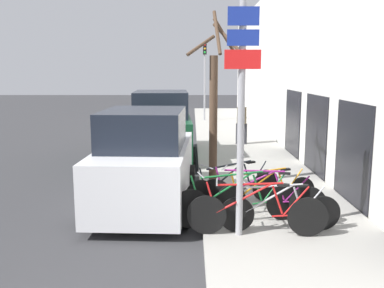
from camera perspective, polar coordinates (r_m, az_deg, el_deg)
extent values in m
plane|color=#333335|center=(14.20, -3.01, -2.33)|extent=(80.00, 80.00, 0.00)
cube|color=#9E9B93|center=(17.01, 6.30, -0.12)|extent=(3.20, 32.00, 0.15)
cube|color=silver|center=(17.04, 12.46, 10.46)|extent=(0.20, 32.00, 6.50)
cube|color=black|center=(9.75, 20.81, -1.14)|extent=(0.03, 1.97, 2.16)
cube|color=black|center=(12.33, 16.38, 1.25)|extent=(0.03, 1.97, 2.16)
cube|color=black|center=(14.96, 13.49, 2.80)|extent=(0.03, 1.97, 2.16)
cylinder|color=#939399|center=(7.16, 6.78, 3.02)|extent=(0.12, 0.12, 3.96)
cube|color=navy|center=(7.10, 7.13, 16.58)|extent=(0.50, 0.02, 0.29)
cube|color=navy|center=(7.07, 7.07, 13.90)|extent=(0.51, 0.02, 0.25)
cube|color=red|center=(7.05, 7.02, 11.14)|extent=(0.59, 0.02, 0.31)
cylinder|color=black|center=(7.51, 2.19, -9.44)|extent=(0.69, 0.08, 0.69)
cylinder|color=black|center=(7.66, 15.39, -9.40)|extent=(0.69, 0.08, 0.69)
cylinder|color=red|center=(7.42, 7.25, -7.14)|extent=(0.97, 0.10, 0.57)
cylinder|color=red|center=(7.36, 7.96, -5.33)|extent=(1.12, 0.11, 0.09)
cylinder|color=red|center=(7.48, 11.57, -7.33)|extent=(0.21, 0.05, 0.50)
cylinder|color=red|center=(7.59, 13.14, -9.26)|extent=(0.61, 0.07, 0.08)
cylinder|color=red|center=(7.53, 13.86, -7.50)|extent=(0.46, 0.06, 0.56)
cylinder|color=red|center=(7.41, 2.87, -7.30)|extent=(0.21, 0.05, 0.60)
cube|color=black|center=(7.42, 12.31, -5.39)|extent=(0.20, 0.09, 0.04)
cylinder|color=#99999E|center=(7.33, 3.57, -5.10)|extent=(0.05, 0.44, 0.02)
cylinder|color=black|center=(7.66, 6.20, -9.34)|extent=(0.63, 0.07, 0.63)
cylinder|color=black|center=(8.04, 17.28, -8.82)|extent=(0.63, 0.07, 0.63)
cylinder|color=#B7B7BC|center=(7.68, 10.55, -7.13)|extent=(0.87, 0.08, 0.52)
cylinder|color=#B7B7BC|center=(7.64, 11.17, -5.53)|extent=(1.01, 0.09, 0.08)
cylinder|color=#B7B7BC|center=(7.82, 14.16, -7.15)|extent=(0.19, 0.05, 0.45)
cylinder|color=#B7B7BC|center=(7.95, 15.43, -8.77)|extent=(0.54, 0.06, 0.08)
cylinder|color=#B7B7BC|center=(7.90, 16.04, -7.22)|extent=(0.41, 0.05, 0.50)
cylinder|color=#B7B7BC|center=(7.59, 6.82, -7.42)|extent=(0.19, 0.04, 0.54)
cube|color=black|center=(7.77, 14.78, -5.43)|extent=(0.20, 0.09, 0.04)
cylinder|color=#99999E|center=(7.53, 7.44, -5.46)|extent=(0.05, 0.44, 0.02)
cylinder|color=black|center=(7.79, 0.08, -8.61)|extent=(0.71, 0.20, 0.72)
cylinder|color=black|center=(8.36, 12.42, -7.55)|extent=(0.71, 0.20, 0.72)
cylinder|color=#197233|center=(7.87, 4.95, -5.93)|extent=(1.00, 0.26, 0.59)
cylinder|color=#197233|center=(7.83, 5.62, -4.11)|extent=(1.16, 0.30, 0.09)
cylinder|color=#197233|center=(8.07, 8.97, -5.81)|extent=(0.22, 0.08, 0.52)
cylinder|color=#197233|center=(8.23, 10.41, -7.57)|extent=(0.63, 0.17, 0.08)
cylinder|color=#197233|center=(8.19, 11.05, -5.83)|extent=(0.47, 0.13, 0.58)
cylinder|color=#197233|center=(7.72, 0.74, -6.40)|extent=(0.21, 0.08, 0.62)
cube|color=black|center=(8.03, 9.63, -3.90)|extent=(0.21, 0.12, 0.04)
cylinder|color=#99999E|center=(7.66, 1.41, -4.16)|extent=(0.12, 0.43, 0.02)
cylinder|color=black|center=(8.56, 3.38, -6.98)|extent=(0.68, 0.25, 0.71)
cylinder|color=black|center=(8.32, 15.45, -7.82)|extent=(0.68, 0.25, 0.71)
cylinder|color=#8C1E72|center=(8.34, 7.87, -5.18)|extent=(0.96, 0.33, 0.58)
cylinder|color=#8C1E72|center=(8.26, 8.52, -3.56)|extent=(1.12, 0.38, 0.09)
cylinder|color=#8C1E72|center=(8.27, 11.83, -5.61)|extent=(0.21, 0.10, 0.51)
cylinder|color=#8C1E72|center=(8.33, 13.30, -7.52)|extent=(0.61, 0.22, 0.08)
cylinder|color=#8C1E72|center=(8.25, 13.99, -5.92)|extent=(0.45, 0.17, 0.57)
cylinder|color=#8C1E72|center=(8.46, 3.99, -5.08)|extent=(0.21, 0.09, 0.61)
cube|color=black|center=(8.20, 12.52, -3.85)|extent=(0.21, 0.14, 0.04)
cylinder|color=#99999E|center=(8.36, 4.60, -3.14)|extent=(0.16, 0.43, 0.02)
cylinder|color=black|center=(8.39, 5.42, -7.57)|extent=(0.61, 0.27, 0.65)
cylinder|color=black|center=(9.21, 14.59, -6.27)|extent=(0.61, 0.27, 0.65)
cylinder|color=orange|center=(8.59, 9.12, -5.16)|extent=(0.86, 0.37, 0.53)
cylinder|color=orange|center=(8.57, 9.63, -3.64)|extent=(1.00, 0.42, 0.08)
cylinder|color=orange|center=(8.87, 12.09, -4.95)|extent=(0.20, 0.11, 0.47)
cylinder|color=orange|center=(9.04, 13.12, -6.34)|extent=(0.54, 0.24, 0.08)
cylinder|color=orange|center=(9.03, 13.61, -4.90)|extent=(0.41, 0.18, 0.52)
cylinder|color=orange|center=(8.35, 5.95, -5.70)|extent=(0.19, 0.10, 0.56)
cube|color=black|center=(8.85, 12.59, -3.34)|extent=(0.22, 0.15, 0.04)
cylinder|color=#99999E|center=(8.31, 6.49, -3.81)|extent=(0.18, 0.42, 0.02)
cylinder|color=black|center=(8.51, 1.24, -7.09)|extent=(0.61, 0.40, 0.70)
cylinder|color=black|center=(9.51, 9.97, -5.44)|extent=(0.61, 0.40, 0.70)
cylinder|color=black|center=(8.77, 4.78, -4.42)|extent=(0.83, 0.53, 0.57)
cylinder|color=black|center=(8.77, 5.25, -2.80)|extent=(0.96, 0.62, 0.09)
cylinder|color=black|center=(9.11, 7.60, -4.12)|extent=(0.19, 0.14, 0.50)
cylinder|color=black|center=(9.31, 8.59, -5.55)|extent=(0.53, 0.34, 0.08)
cylinder|color=black|center=(9.30, 9.03, -4.03)|extent=(0.40, 0.26, 0.56)
cylinder|color=black|center=(8.47, 1.73, -5.09)|extent=(0.19, 0.13, 0.60)
cube|color=black|center=(9.11, 8.06, -2.43)|extent=(0.21, 0.17, 0.04)
cylinder|color=#99999E|center=(8.45, 2.23, -3.07)|extent=(0.25, 0.39, 0.02)
cube|color=silver|center=(9.46, -5.96, -3.72)|extent=(2.02, 4.29, 1.18)
cube|color=black|center=(9.12, -6.23, 2.08)|extent=(1.75, 2.26, 0.79)
cylinder|color=black|center=(10.98, -9.63, -4.32)|extent=(0.25, 0.66, 0.65)
cylinder|color=black|center=(10.74, 0.00, -4.50)|extent=(0.25, 0.66, 0.65)
cylinder|color=black|center=(8.55, -13.40, -8.51)|extent=(0.25, 0.66, 0.65)
cylinder|color=black|center=(8.24, -0.92, -8.94)|extent=(0.25, 0.66, 0.65)
cube|color=#144728|center=(14.46, -3.85, 1.22)|extent=(2.12, 4.82, 1.29)
cube|color=black|center=(14.16, -3.91, 5.36)|extent=(1.82, 2.54, 0.83)
cylinder|color=black|center=(16.04, -7.10, 0.23)|extent=(0.25, 0.69, 0.68)
cylinder|color=black|center=(16.00, -0.30, 0.28)|extent=(0.25, 0.69, 0.68)
cylinder|color=black|center=(13.16, -8.11, -1.88)|extent=(0.25, 0.69, 0.68)
cylinder|color=black|center=(13.11, 0.18, -1.82)|extent=(0.25, 0.69, 0.68)
cylinder|color=#333338|center=(16.73, 6.35, 1.37)|extent=(0.15, 0.15, 0.80)
cylinder|color=#333338|center=(16.73, 7.32, 1.35)|extent=(0.15, 0.15, 0.80)
cylinder|color=brown|center=(16.64, 6.88, 3.81)|extent=(0.37, 0.37, 0.64)
sphere|color=tan|center=(16.60, 6.91, 5.28)|extent=(0.22, 0.22, 0.22)
cylinder|color=#4C3828|center=(10.36, 3.09, 2.91)|extent=(0.20, 0.20, 3.17)
cylinder|color=#4C3828|center=(10.04, 5.08, 13.78)|extent=(0.71, 0.69, 0.78)
cylinder|color=#4C3828|center=(10.53, 4.74, 13.95)|extent=(0.67, 0.48, 0.89)
cylinder|color=#4C3828|center=(9.98, 3.61, 14.63)|extent=(0.19, 0.78, 1.04)
cylinder|color=#4C3828|center=(10.15, 1.41, 13.00)|extent=(0.70, 0.38, 0.51)
cylinder|color=#939399|center=(24.68, 1.93, 8.40)|extent=(0.10, 0.10, 4.50)
cube|color=black|center=(24.60, 1.96, 12.58)|extent=(0.20, 0.16, 0.64)
sphere|color=red|center=(24.52, 1.97, 13.06)|extent=(0.11, 0.11, 0.11)
sphere|color=orange|center=(24.51, 1.97, 12.60)|extent=(0.11, 0.11, 0.11)
sphere|color=green|center=(24.50, 1.97, 12.13)|extent=(0.11, 0.11, 0.11)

